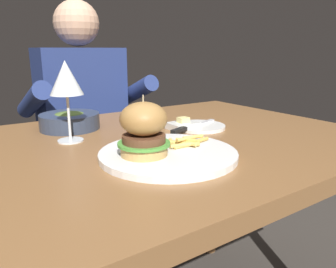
{
  "coord_description": "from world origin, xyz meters",
  "views": [
    {
      "loc": [
        -0.4,
        -0.72,
        0.98
      ],
      "look_at": [
        0.01,
        -0.11,
        0.78
      ],
      "focal_mm": 35.0,
      "sensor_mm": 36.0,
      "label": 1
    }
  ],
  "objects_px": {
    "main_plate": "(168,154)",
    "bread_plate": "(199,126)",
    "burger_sandwich": "(144,129)",
    "table_knife": "(190,127)",
    "diner_person": "(85,141)",
    "butter_dish": "(183,125)",
    "soup_bowl": "(70,121)",
    "wine_glass": "(66,80)"
  },
  "relations": [
    {
      "from": "main_plate",
      "to": "table_knife",
      "type": "bearing_deg",
      "value": 40.32
    },
    {
      "from": "bread_plate",
      "to": "diner_person",
      "type": "relative_size",
      "value": 0.13
    },
    {
      "from": "butter_dish",
      "to": "soup_bowl",
      "type": "relative_size",
      "value": 0.5
    },
    {
      "from": "butter_dish",
      "to": "burger_sandwich",
      "type": "bearing_deg",
      "value": -142.72
    },
    {
      "from": "main_plate",
      "to": "butter_dish",
      "type": "distance_m",
      "value": 0.27
    },
    {
      "from": "bread_plate",
      "to": "butter_dish",
      "type": "distance_m",
      "value": 0.05
    },
    {
      "from": "bread_plate",
      "to": "diner_person",
      "type": "height_order",
      "value": "diner_person"
    },
    {
      "from": "table_knife",
      "to": "soup_bowl",
      "type": "bearing_deg",
      "value": 140.94
    },
    {
      "from": "wine_glass",
      "to": "table_knife",
      "type": "xyz_separation_m",
      "value": [
        0.33,
        -0.09,
        -0.15
      ]
    },
    {
      "from": "main_plate",
      "to": "bread_plate",
      "type": "distance_m",
      "value": 0.29
    },
    {
      "from": "main_plate",
      "to": "bread_plate",
      "type": "height_order",
      "value": "main_plate"
    },
    {
      "from": "main_plate",
      "to": "wine_glass",
      "type": "distance_m",
      "value": 0.33
    },
    {
      "from": "burger_sandwich",
      "to": "wine_glass",
      "type": "xyz_separation_m",
      "value": [
        -0.08,
        0.24,
        0.09
      ]
    },
    {
      "from": "table_knife",
      "to": "diner_person",
      "type": "xyz_separation_m",
      "value": [
        -0.08,
        0.67,
        -0.19
      ]
    },
    {
      "from": "diner_person",
      "to": "soup_bowl",
      "type": "bearing_deg",
      "value": -114.1
    },
    {
      "from": "wine_glass",
      "to": "soup_bowl",
      "type": "xyz_separation_m",
      "value": [
        0.04,
        0.14,
        -0.13
      ]
    },
    {
      "from": "main_plate",
      "to": "diner_person",
      "type": "bearing_deg",
      "value": 82.88
    },
    {
      "from": "burger_sandwich",
      "to": "bread_plate",
      "type": "distance_m",
      "value": 0.34
    },
    {
      "from": "wine_glass",
      "to": "butter_dish",
      "type": "xyz_separation_m",
      "value": [
        0.33,
        -0.06,
        -0.15
      ]
    },
    {
      "from": "soup_bowl",
      "to": "diner_person",
      "type": "height_order",
      "value": "diner_person"
    },
    {
      "from": "table_knife",
      "to": "butter_dish",
      "type": "distance_m",
      "value": 0.04
    },
    {
      "from": "butter_dish",
      "to": "bread_plate",
      "type": "bearing_deg",
      "value": -21.74
    },
    {
      "from": "burger_sandwich",
      "to": "diner_person",
      "type": "height_order",
      "value": "diner_person"
    },
    {
      "from": "burger_sandwich",
      "to": "wine_glass",
      "type": "bearing_deg",
      "value": 108.36
    },
    {
      "from": "main_plate",
      "to": "burger_sandwich",
      "type": "height_order",
      "value": "burger_sandwich"
    },
    {
      "from": "burger_sandwich",
      "to": "table_knife",
      "type": "xyz_separation_m",
      "value": [
        0.25,
        0.15,
        -0.06
      ]
    },
    {
      "from": "main_plate",
      "to": "bread_plate",
      "type": "relative_size",
      "value": 1.97
    },
    {
      "from": "burger_sandwich",
      "to": "wine_glass",
      "type": "distance_m",
      "value": 0.27
    },
    {
      "from": "bread_plate",
      "to": "table_knife",
      "type": "distance_m",
      "value": 0.05
    },
    {
      "from": "main_plate",
      "to": "bread_plate",
      "type": "xyz_separation_m",
      "value": [
        0.24,
        0.18,
        -0.0
      ]
    },
    {
      "from": "wine_glass",
      "to": "soup_bowl",
      "type": "bearing_deg",
      "value": 72.2
    },
    {
      "from": "wine_glass",
      "to": "main_plate",
      "type": "bearing_deg",
      "value": -61.18
    },
    {
      "from": "burger_sandwich",
      "to": "table_knife",
      "type": "distance_m",
      "value": 0.29
    },
    {
      "from": "table_knife",
      "to": "main_plate",
      "type": "bearing_deg",
      "value": -139.68
    },
    {
      "from": "burger_sandwich",
      "to": "bread_plate",
      "type": "xyz_separation_m",
      "value": [
        0.29,
        0.17,
        -0.07
      ]
    },
    {
      "from": "burger_sandwich",
      "to": "wine_glass",
      "type": "height_order",
      "value": "wine_glass"
    },
    {
      "from": "main_plate",
      "to": "wine_glass",
      "type": "relative_size",
      "value": 1.49
    },
    {
      "from": "wine_glass",
      "to": "diner_person",
      "type": "distance_m",
      "value": 0.71
    },
    {
      "from": "diner_person",
      "to": "burger_sandwich",
      "type": "bearing_deg",
      "value": -101.07
    },
    {
      "from": "main_plate",
      "to": "diner_person",
      "type": "relative_size",
      "value": 0.26
    },
    {
      "from": "wine_glass",
      "to": "table_knife",
      "type": "relative_size",
      "value": 0.99
    },
    {
      "from": "main_plate",
      "to": "diner_person",
      "type": "xyz_separation_m",
      "value": [
        0.1,
        0.83,
        -0.18
      ]
    }
  ]
}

